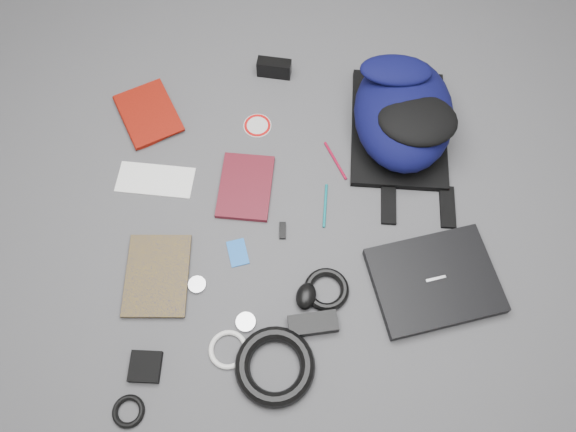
{
  "coord_description": "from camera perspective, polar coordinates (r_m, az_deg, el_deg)",
  "views": [
    {
      "loc": [
        -0.09,
        -0.68,
        1.49
      ],
      "look_at": [
        0.0,
        0.0,
        0.02
      ],
      "focal_mm": 35.0,
      "sensor_mm": 36.0,
      "label": 1
    }
  ],
  "objects": [
    {
      "name": "mouse",
      "position": [
        1.54,
        1.84,
        -8.14
      ],
      "size": [
        0.08,
        0.09,
        0.04
      ],
      "primitive_type": "ellipsoid",
      "rotation": [
        0.0,
        0.0,
        -0.38
      ],
      "color": "black",
      "rests_on": "ground"
    },
    {
      "name": "pouch",
      "position": [
        1.55,
        -14.29,
        -14.61
      ],
      "size": [
        0.09,
        0.09,
        0.02
      ],
      "primitive_type": "cube",
      "rotation": [
        0.0,
        0.0,
        -0.18
      ],
      "color": "black",
      "rests_on": "ground"
    },
    {
      "name": "envelope",
      "position": [
        1.75,
        -13.32,
        3.61
      ],
      "size": [
        0.25,
        0.16,
        0.0
      ],
      "primitive_type": "cube",
      "rotation": [
        0.0,
        0.0,
        -0.24
      ],
      "color": "white",
      "rests_on": "ground"
    },
    {
      "name": "headphone_left",
      "position": [
        1.59,
        -9.21,
        -6.91
      ],
      "size": [
        0.06,
        0.06,
        0.01
      ],
      "primitive_type": "cylinder",
      "rotation": [
        0.0,
        0.0,
        0.38
      ],
      "color": "#BBBBBD",
      "rests_on": "ground"
    },
    {
      "name": "textbook_red",
      "position": [
        1.87,
        -16.34,
        9.0
      ],
      "size": [
        0.23,
        0.26,
        0.02
      ],
      "primitive_type": "imported",
      "rotation": [
        0.0,
        0.0,
        0.33
      ],
      "color": "maroon",
      "rests_on": "ground"
    },
    {
      "name": "laptop",
      "position": [
        1.61,
        14.65,
        -6.37
      ],
      "size": [
        0.36,
        0.29,
        0.03
      ],
      "primitive_type": "cube",
      "rotation": [
        0.0,
        0.0,
        0.1
      ],
      "color": "black",
      "rests_on": "ground"
    },
    {
      "name": "sticker_disc",
      "position": [
        1.81,
        -3.13,
        9.15
      ],
      "size": [
        0.09,
        0.09,
        0.0
      ],
      "primitive_type": "cylinder",
      "rotation": [
        0.0,
        0.0,
        0.03
      ],
      "color": "silver",
      "rests_on": "ground"
    },
    {
      "name": "ground",
      "position": [
        1.65,
        0.0,
        -0.3
      ],
      "size": [
        4.0,
        4.0,
        0.0
      ],
      "primitive_type": "plane",
      "color": "#4F4F51",
      "rests_on": "ground"
    },
    {
      "name": "power_brick",
      "position": [
        1.53,
        2.56,
        -10.89
      ],
      "size": [
        0.13,
        0.06,
        0.03
      ],
      "primitive_type": "cube",
      "rotation": [
        0.0,
        0.0,
        0.0
      ],
      "color": "black",
      "rests_on": "ground"
    },
    {
      "name": "headphone_right",
      "position": [
        1.54,
        -4.31,
        -10.7
      ],
      "size": [
        0.07,
        0.07,
        0.01
      ],
      "primitive_type": "cylinder",
      "rotation": [
        0.0,
        0.0,
        -0.35
      ],
      "color": "#BBBBBD",
      "rests_on": "ground"
    },
    {
      "name": "usb_black",
      "position": [
        1.62,
        -0.56,
        -1.49
      ],
      "size": [
        0.03,
        0.05,
        0.01
      ],
      "primitive_type": "cube",
      "rotation": [
        0.0,
        0.0,
        -0.14
      ],
      "color": "black",
      "rests_on": "ground"
    },
    {
      "name": "cable_coil",
      "position": [
        1.56,
        3.92,
        -7.45
      ],
      "size": [
        0.15,
        0.15,
        0.02
      ],
      "primitive_type": "torus",
      "rotation": [
        0.0,
        0.0,
        0.23
      ],
      "color": "black",
      "rests_on": "ground"
    },
    {
      "name": "id_badge",
      "position": [
        1.61,
        -5.13,
        -3.73
      ],
      "size": [
        0.06,
        0.09,
        0.0
      ],
      "primitive_type": "cube",
      "rotation": [
        0.0,
        0.0,
        0.12
      ],
      "color": "blue",
      "rests_on": "ground"
    },
    {
      "name": "compact_camera",
      "position": [
        1.91,
        -1.42,
        14.8
      ],
      "size": [
        0.12,
        0.07,
        0.06
      ],
      "primitive_type": "cube",
      "rotation": [
        0.0,
        0.0,
        -0.29
      ],
      "color": "black",
      "rests_on": "ground"
    },
    {
      "name": "pen_teal",
      "position": [
        1.66,
        3.8,
        1.06
      ],
      "size": [
        0.04,
        0.14,
        0.01
      ],
      "primitive_type": "cylinder",
      "rotation": [
        1.57,
        0.0,
        -0.22
      ],
      "color": "#0C6A71",
      "rests_on": "ground"
    },
    {
      "name": "dvd_case",
      "position": [
        1.69,
        -4.33,
        2.99
      ],
      "size": [
        0.2,
        0.25,
        0.02
      ],
      "primitive_type": "cube",
      "rotation": [
        0.0,
        0.0,
        -0.23
      ],
      "color": "#450D15",
      "rests_on": "ground"
    },
    {
      "name": "pen_red",
      "position": [
        1.74,
        4.83,
        5.63
      ],
      "size": [
        0.05,
        0.14,
        0.01
      ],
      "primitive_type": "cylinder",
      "rotation": [
        1.57,
        0.0,
        0.3
      ],
      "color": "maroon",
      "rests_on": "ground"
    },
    {
      "name": "comic_book",
      "position": [
        1.63,
        -16.15,
        -5.82
      ],
      "size": [
        0.21,
        0.26,
        0.02
      ],
      "primitive_type": "imported",
      "rotation": [
        0.0,
        0.0,
        -0.14
      ],
      "color": "#997C0A",
      "rests_on": "ground"
    },
    {
      "name": "white_cable_coil",
      "position": [
        1.53,
        -6.1,
        -13.34
      ],
      "size": [
        0.12,
        0.12,
        0.01
      ],
      "primitive_type": "torus",
      "rotation": [
        0.0,
        0.0,
        0.11
      ],
      "color": "white",
      "rests_on": "ground"
    },
    {
      "name": "earbud_coil",
      "position": [
        1.55,
        -15.9,
        -18.54
      ],
      "size": [
        0.1,
        0.1,
        0.02
      ],
      "primitive_type": "torus",
      "rotation": [
        0.0,
        0.0,
        0.19
      ],
      "color": "black",
      "rests_on": "ground"
    },
    {
      "name": "backpack",
      "position": [
        1.75,
        11.65,
        10.29
      ],
      "size": [
        0.41,
        0.52,
        0.19
      ],
      "primitive_type": null,
      "rotation": [
        0.0,
        0.0,
        -0.2
      ],
      "color": "black",
      "rests_on": "ground"
    },
    {
      "name": "power_cord_coil",
      "position": [
        1.5,
        -1.34,
        -15.0
      ],
      "size": [
        0.28,
        0.28,
        0.04
      ],
      "primitive_type": "torus",
      "rotation": [
        0.0,
        0.0,
        -0.41
      ],
      "color": "black",
      "rests_on": "ground"
    }
  ]
}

